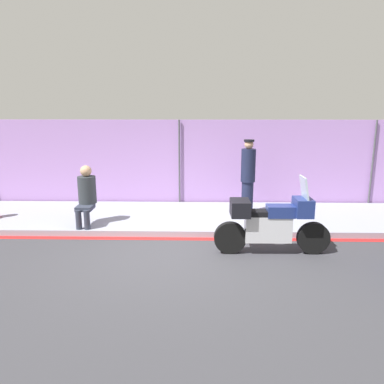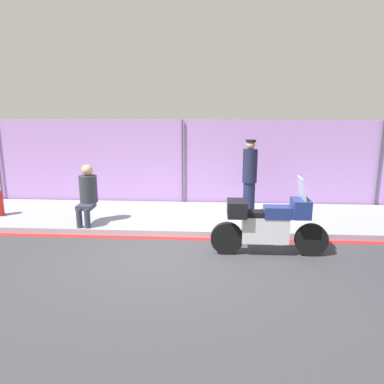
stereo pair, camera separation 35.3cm
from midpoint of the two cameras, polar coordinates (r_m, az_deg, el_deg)
The scene contains 7 objects.
ground_plane at distance 7.33m, azimuth -4.85°, elevation -9.48°, with size 120.00×120.00×0.00m, color #38383D.
sidewalk at distance 9.46m, azimuth -3.40°, elevation -3.86°, with size 39.65×2.62×0.14m.
curb_paint_stripe at distance 8.15m, azimuth -4.19°, elevation -7.11°, with size 39.65×0.18×0.01m.
storefront_fence at distance 10.57m, azimuth -2.86°, elevation 4.33°, with size 37.67×0.17×2.45m.
motorcycle at distance 7.29m, azimuth 10.60°, elevation -4.64°, with size 2.23×0.51×1.52m.
officer_standing at distance 9.42m, azimuth 7.46°, elevation 2.44°, with size 0.36×0.36×1.87m.
person_seated_on_curb at distance 8.86m, azimuth -16.91°, elevation -0.07°, with size 0.41×0.71×1.36m.
Camera 1 is at (0.59, -6.75, 2.77)m, focal length 35.00 mm.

